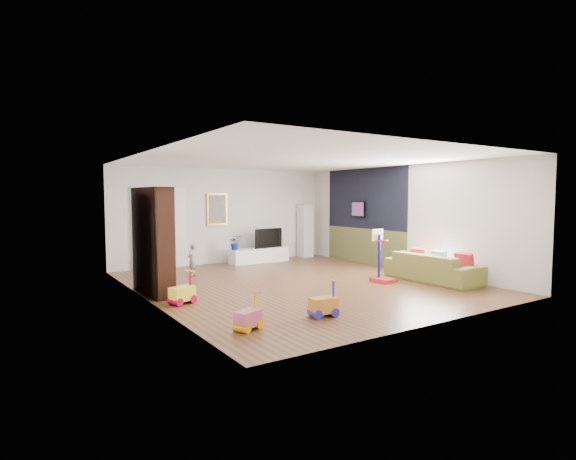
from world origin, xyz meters
TOP-DOWN VIEW (x-y plane):
  - floor at (0.00, 0.00)m, footprint 6.50×7.50m
  - ceiling at (0.00, 0.00)m, footprint 6.50×7.50m
  - wall_back at (0.00, 3.75)m, footprint 6.50×0.00m
  - wall_front at (0.00, -3.75)m, footprint 6.50×0.00m
  - wall_left at (-3.25, 0.00)m, footprint 0.00×7.50m
  - wall_right at (3.25, 0.00)m, footprint 0.00×7.50m
  - navy_accent at (3.23, 1.40)m, footprint 0.01×3.20m
  - olive_wainscot at (3.23, 1.40)m, footprint 0.01×3.20m
  - doorway at (-1.90, 3.71)m, footprint 1.45×0.06m
  - painting_back at (-0.25, 3.71)m, footprint 0.62×0.06m
  - artwork_right at (3.17, 1.60)m, footprint 0.04×0.56m
  - media_console at (0.83, 3.22)m, footprint 1.80×0.51m
  - tall_cabinet at (2.67, 3.51)m, footprint 0.39×0.39m
  - bookshelf at (-2.99, 0.63)m, footprint 0.43×1.44m
  - sofa at (2.66, -1.47)m, footprint 0.85×2.18m
  - basketball_hoop at (1.67, -0.93)m, footprint 0.45×0.53m
  - ride_on_yellow at (-2.80, -0.46)m, footprint 0.50×0.40m
  - ride_on_orange at (-1.22, -2.50)m, footprint 0.46×0.32m
  - ride_on_pink at (-2.56, -2.50)m, footprint 0.46×0.38m
  - child at (-1.65, 2.02)m, footprint 0.35×0.33m
  - tv at (1.11, 3.26)m, footprint 0.98×0.29m
  - vase_plant at (0.05, 3.20)m, footprint 0.45×0.42m
  - pillow_left at (2.88, -2.12)m, footprint 0.15×0.40m
  - pillow_center at (2.90, -1.47)m, footprint 0.12×0.37m
  - pillow_right at (2.91, -0.86)m, footprint 0.18×0.37m

SIDE VIEW (x-z plane):
  - floor at x=0.00m, z-range 0.00..0.00m
  - media_console at x=0.83m, z-range 0.00..0.42m
  - ride_on_pink at x=-2.56m, z-range 0.00..0.53m
  - ride_on_orange at x=-1.22m, z-range 0.00..0.57m
  - ride_on_yellow at x=-2.80m, z-range 0.00..0.58m
  - sofa at x=2.66m, z-range 0.00..0.64m
  - child at x=-1.65m, z-range 0.00..0.80m
  - olive_wainscot at x=3.23m, z-range 0.00..1.00m
  - pillow_left at x=2.88m, z-range 0.31..0.70m
  - pillow_center at x=2.90m, z-range 0.32..0.69m
  - pillow_right at x=2.91m, z-range 0.32..0.68m
  - basketball_hoop at x=1.67m, z-range 0.00..1.19m
  - vase_plant at x=0.05m, z-range 0.42..0.82m
  - tv at x=1.11m, z-range 0.42..0.98m
  - tall_cabinet at x=2.67m, z-range 0.00..1.65m
  - bookshelf at x=-2.99m, z-range 0.00..2.08m
  - doorway at x=-1.90m, z-range 0.00..2.10m
  - wall_back at x=0.00m, z-range 0.00..2.70m
  - wall_front at x=0.00m, z-range 0.00..2.70m
  - wall_left at x=-3.25m, z-range 0.00..2.70m
  - wall_right at x=3.25m, z-range 0.00..2.70m
  - artwork_right at x=3.17m, z-range 1.32..1.78m
  - painting_back at x=-0.25m, z-range 1.09..2.01m
  - navy_accent at x=3.23m, z-range 1.00..2.70m
  - ceiling at x=0.00m, z-range 2.70..2.70m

